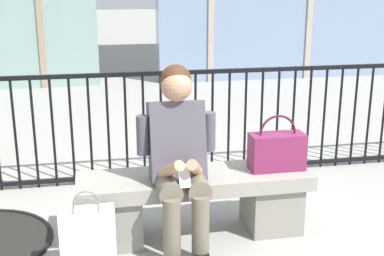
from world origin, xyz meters
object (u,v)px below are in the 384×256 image
at_px(shopping_bag, 88,241).
at_px(stone_bench, 195,198).
at_px(handbag_on_bench, 277,150).
at_px(seated_person_with_phone, 179,154).

bearing_deg(shopping_bag, stone_bench, 26.77).
xyz_separation_m(stone_bench, handbag_on_bench, (0.58, -0.01, 0.31)).
xyz_separation_m(stone_bench, seated_person_with_phone, (-0.13, -0.13, 0.38)).
height_order(stone_bench, handbag_on_bench, handbag_on_bench).
distance_m(stone_bench, handbag_on_bench, 0.66).
bearing_deg(handbag_on_bench, shopping_bag, -164.71).
bearing_deg(handbag_on_bench, stone_bench, 179.01).
bearing_deg(seated_person_with_phone, shopping_bag, -158.17).
distance_m(handbag_on_bench, shopping_bag, 1.41).
xyz_separation_m(stone_bench, shopping_bag, (-0.73, -0.37, -0.05)).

